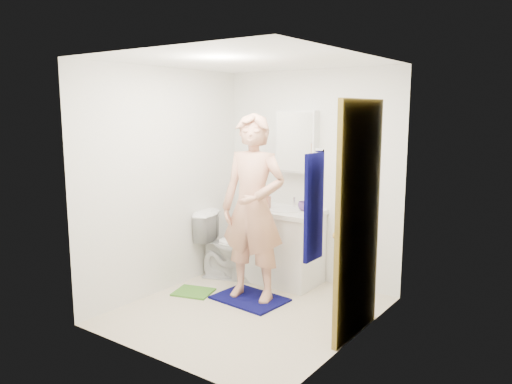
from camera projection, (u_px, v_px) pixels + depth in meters
floor at (248, 312)px, 4.92m from camera, size 2.20×2.40×0.02m
ceiling at (247, 59)px, 4.53m from camera, size 2.20×2.40×0.02m
wall_back at (311, 177)px, 5.69m from camera, size 2.20×0.02×2.40m
wall_front at (152, 212)px, 3.75m from camera, size 2.20×0.02×2.40m
wall_left at (165, 181)px, 5.36m from camera, size 0.02×2.40×2.40m
wall_right at (356, 203)px, 4.08m from camera, size 0.02×2.40×2.40m
vanity_cabinet at (285, 248)px, 5.67m from camera, size 0.75×0.55×0.80m
countertop at (286, 212)px, 5.60m from camera, size 0.79×0.59×0.05m
sink_basin at (286, 210)px, 5.60m from camera, size 0.40×0.40×0.03m
faucet at (294, 202)px, 5.73m from camera, size 0.03×0.03×0.12m
medicine_cabinet at (297, 142)px, 5.66m from camera, size 0.50×0.12×0.70m
mirror_panel at (294, 142)px, 5.61m from camera, size 0.46×0.01×0.66m
door at (358, 220)px, 4.26m from camera, size 0.05×0.80×2.05m
door_knob at (337, 236)px, 4.04m from camera, size 0.07×0.07×0.07m
towel at (314, 207)px, 3.67m from camera, size 0.03×0.24×0.80m
towel_hook at (320, 151)px, 3.57m from camera, size 0.06×0.02×0.02m
toilet at (230, 245)px, 5.83m from camera, size 0.87×0.66×0.79m
bath_mat at (250, 299)px, 5.20m from camera, size 0.76×0.57×0.02m
green_rug at (193, 292)px, 5.39m from camera, size 0.47×0.43×0.02m
soap_dispenser at (266, 199)px, 5.66m from camera, size 0.12×0.12×0.21m
toothbrush_cup at (304, 206)px, 5.54m from camera, size 0.16×0.16×0.10m
man at (253, 208)px, 5.06m from camera, size 0.76×0.56×1.90m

